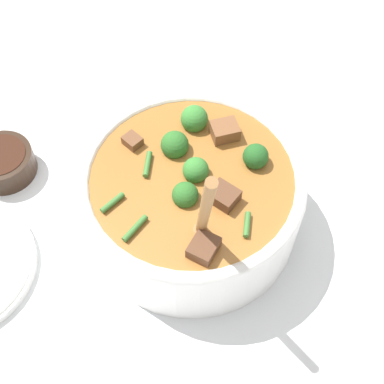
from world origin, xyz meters
TOP-DOWN VIEW (x-y plane):
  - ground_plane at (0.00, 0.00)m, footprint 4.00×4.00m
  - stew_bowl at (-0.00, 0.00)m, footprint 0.28×0.28m
  - condiment_bowl at (0.12, -0.26)m, footprint 0.09×0.09m

SIDE VIEW (x-z plane):
  - ground_plane at x=0.00m, z-range 0.00..0.00m
  - condiment_bowl at x=0.12m, z-range 0.00..0.04m
  - stew_bowl at x=0.00m, z-range -0.07..0.20m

